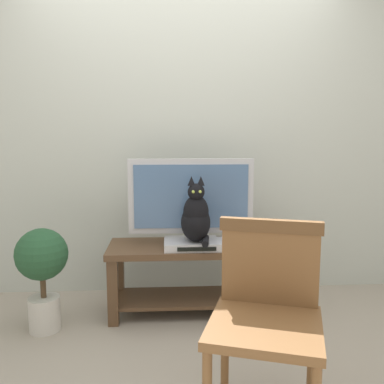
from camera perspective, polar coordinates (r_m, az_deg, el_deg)
The scene contains 9 objects.
ground_plane at distance 2.69m, azimuth -0.61°, elevation -20.58°, with size 12.00×12.00×0.00m, color gray.
back_wall at distance 3.41m, azimuth -1.53°, elevation 9.90°, with size 7.00×0.12×2.80m, color #B7BCB2.
tv_stand at distance 3.04m, azimuth -0.06°, elevation -10.13°, with size 1.18×0.47×0.50m.
tv at distance 2.99m, azimuth -0.13°, elevation -1.05°, with size 0.89×0.20×0.61m.
media_box at distance 2.90m, azimuth 0.50°, elevation -7.22°, with size 0.43×0.23×0.05m.
cat at distance 2.84m, azimuth 0.55°, elevation -3.43°, with size 0.20×0.30×0.45m.
wooden_chair at distance 1.94m, azimuth 10.18°, elevation -14.98°, with size 0.59×0.59×0.90m.
book_stack at distance 3.08m, azimuth 8.12°, elevation -5.99°, with size 0.22×0.19×0.10m.
potted_plant at distance 2.90m, azimuth -19.79°, elevation -9.58°, with size 0.33×0.33×0.68m.
Camera 1 is at (-0.12, -2.36, 1.29)m, focal length 39.05 mm.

